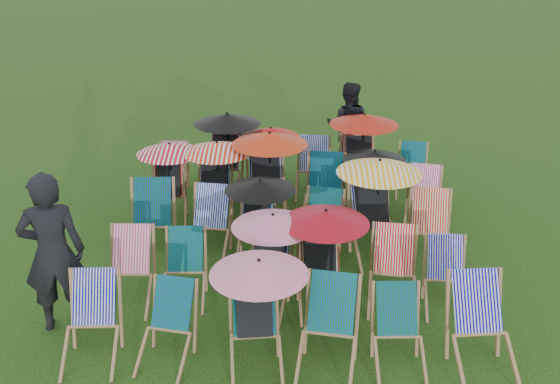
{
  "coord_description": "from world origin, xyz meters",
  "views": [
    {
      "loc": [
        0.09,
        -7.68,
        4.39
      ],
      "look_at": [
        -0.15,
        0.3,
        0.9
      ],
      "focal_mm": 40.0,
      "sensor_mm": 36.0,
      "label": 1
    }
  ],
  "objects_px": {
    "deckchair_0": "(90,323)",
    "deckchair_29": "(412,170)",
    "person_rear": "(348,126)",
    "deckchair_5": "(484,331)",
    "person_left": "(53,253)"
  },
  "relations": [
    {
      "from": "person_rear",
      "to": "deckchair_0",
      "type": "bearing_deg",
      "value": 70.68
    },
    {
      "from": "deckchair_5",
      "to": "deckchair_29",
      "type": "xyz_separation_m",
      "value": [
        0.04,
        4.69,
        -0.08
      ]
    },
    {
      "from": "deckchair_5",
      "to": "person_left",
      "type": "bearing_deg",
      "value": 166.05
    },
    {
      "from": "person_rear",
      "to": "person_left",
      "type": "bearing_deg",
      "value": 63.93
    },
    {
      "from": "deckchair_0",
      "to": "deckchair_29",
      "type": "distance_m",
      "value": 6.24
    },
    {
      "from": "deckchair_0",
      "to": "person_rear",
      "type": "distance_m",
      "value": 6.57
    },
    {
      "from": "deckchair_5",
      "to": "person_rear",
      "type": "bearing_deg",
      "value": 93.73
    },
    {
      "from": "deckchair_0",
      "to": "deckchair_5",
      "type": "bearing_deg",
      "value": -4.35
    },
    {
      "from": "deckchair_29",
      "to": "person_rear",
      "type": "relative_size",
      "value": 0.5
    },
    {
      "from": "deckchair_5",
      "to": "deckchair_29",
      "type": "bearing_deg",
      "value": 83.4
    },
    {
      "from": "person_left",
      "to": "deckchair_0",
      "type": "bearing_deg",
      "value": 118.45
    },
    {
      "from": "deckchair_5",
      "to": "person_left",
      "type": "height_order",
      "value": "person_left"
    },
    {
      "from": "deckchair_0",
      "to": "person_left",
      "type": "bearing_deg",
      "value": 129.36
    },
    {
      "from": "deckchair_0",
      "to": "deckchair_29",
      "type": "height_order",
      "value": "deckchair_0"
    },
    {
      "from": "deckchair_5",
      "to": "person_rear",
      "type": "distance_m",
      "value": 5.93
    }
  ]
}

